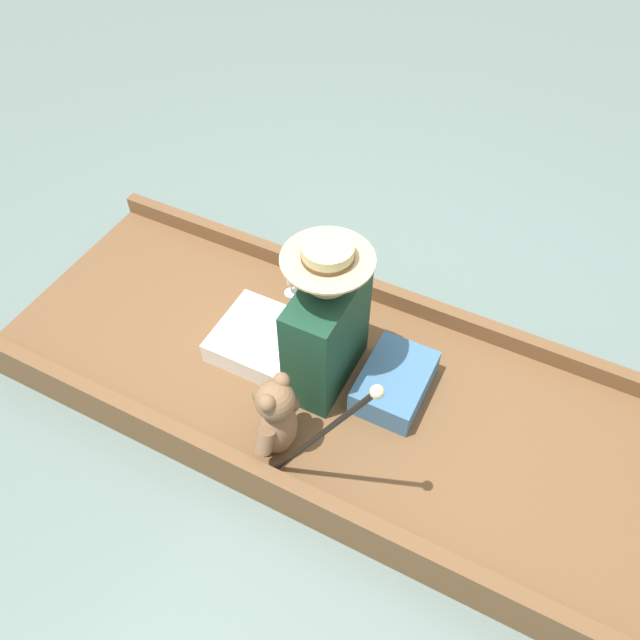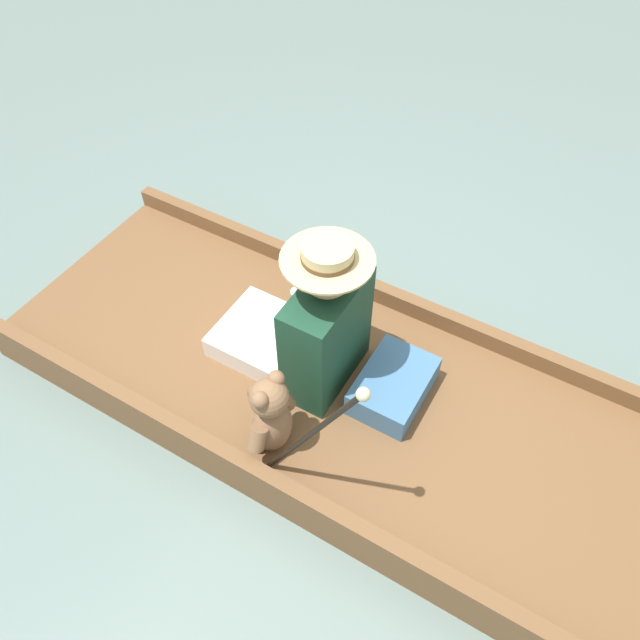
# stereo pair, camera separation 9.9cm
# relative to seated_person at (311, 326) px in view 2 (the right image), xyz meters

# --- Properties ---
(ground_plane) EXTENTS (16.00, 16.00, 0.00)m
(ground_plane) POSITION_rel_seated_person_xyz_m (-0.03, -0.11, -0.44)
(ground_plane) COLOR slate
(punt_boat) EXTENTS (1.16, 3.02, 0.25)m
(punt_boat) POSITION_rel_seated_person_xyz_m (-0.03, -0.11, -0.35)
(punt_boat) COLOR brown
(punt_boat) RESTS_ON ground_plane
(seat_cushion) EXTENTS (0.38, 0.27, 0.13)m
(seat_cushion) POSITION_rel_seated_person_xyz_m (0.05, -0.38, -0.22)
(seat_cushion) COLOR teal
(seat_cushion) RESTS_ON punt_boat
(seated_person) EXTENTS (0.43, 0.70, 0.77)m
(seated_person) POSITION_rel_seated_person_xyz_m (0.00, 0.00, 0.00)
(seated_person) COLOR white
(seated_person) RESTS_ON punt_boat
(teddy_bear) EXTENTS (0.29, 0.17, 0.42)m
(teddy_bear) POSITION_rel_seated_person_xyz_m (-0.41, -0.06, -0.09)
(teddy_bear) COLOR #846042
(teddy_bear) RESTS_ON punt_boat
(wine_glass) EXTENTS (0.07, 0.07, 0.20)m
(wine_glass) POSITION_rel_seated_person_xyz_m (0.36, 0.30, -0.16)
(wine_glass) COLOR silver
(wine_glass) RESTS_ON punt_boat
(walking_cane) EXTENTS (0.04, 0.41, 0.82)m
(walking_cane) POSITION_rel_seated_person_xyz_m (-0.51, -0.33, 0.19)
(walking_cane) COLOR black
(walking_cane) RESTS_ON punt_boat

